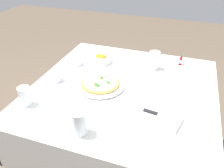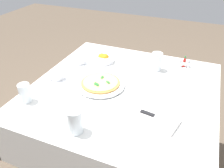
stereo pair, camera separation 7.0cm
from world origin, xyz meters
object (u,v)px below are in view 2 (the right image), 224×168
object	(u,v)px
water_glass_left_edge	(75,123)
napkin_folded	(156,119)
coffee_cup_right_edge	(57,76)
hot_sauce_bottle	(184,62)
pizza_plate	(101,84)
citrus_bowl	(104,59)
pepper_shaker	(180,63)
coffee_cup_far_left	(79,61)
pizza	(101,82)
water_glass_near_right	(157,63)
dinner_knife	(157,117)
water_glass_near_left	(25,94)
salt_shaker	(188,64)

from	to	relation	value
water_glass_left_edge	napkin_folded	bearing A→B (deg)	33.28
coffee_cup_right_edge	hot_sauce_bottle	size ratio (longest dim) A/B	1.57
pizza_plate	citrus_bowl	xyz separation A→B (m)	(-0.11, 0.30, 0.02)
pepper_shaker	pizza_plate	bearing A→B (deg)	-133.47
coffee_cup_far_left	water_glass_left_edge	distance (m)	0.68
pizza	hot_sauce_bottle	xyz separation A→B (m)	(0.44, 0.45, 0.01)
water_glass_left_edge	hot_sauce_bottle	bearing A→B (deg)	65.50
napkin_folded	pepper_shaker	bearing A→B (deg)	101.74
water_glass_near_right	hot_sauce_bottle	xyz separation A→B (m)	(0.17, 0.12, -0.02)
pizza	water_glass_near_right	world-z (taller)	water_glass_near_right
pizza	pepper_shaker	bearing A→B (deg)	46.55
hot_sauce_bottle	pizza_plate	bearing A→B (deg)	-134.69
coffee_cup_far_left	hot_sauce_bottle	distance (m)	0.75
water_glass_left_edge	pizza_plate	bearing A→B (deg)	97.96
water_glass_left_edge	pepper_shaker	size ratio (longest dim) A/B	2.21
water_glass_left_edge	citrus_bowl	size ratio (longest dim) A/B	0.83
dinner_knife	pizza_plate	bearing A→B (deg)	163.61
water_glass_left_edge	water_glass_near_left	distance (m)	0.39
pizza_plate	napkin_folded	xyz separation A→B (m)	(0.39, -0.18, -0.00)
coffee_cup_right_edge	pepper_shaker	size ratio (longest dim) A/B	2.31
salt_shaker	pepper_shaker	xyz separation A→B (m)	(-0.06, -0.02, 0.00)
water_glass_near_left	pepper_shaker	xyz separation A→B (m)	(0.74, 0.74, -0.02)
water_glass_near_left	pepper_shaker	bearing A→B (deg)	45.10
water_glass_near_right	coffee_cup_right_edge	bearing A→B (deg)	-146.05
coffee_cup_far_left	water_glass_left_edge	world-z (taller)	water_glass_left_edge
pizza_plate	napkin_folded	size ratio (longest dim) A/B	1.23
pizza_plate	pizza	world-z (taller)	pizza
pizza_plate	salt_shaker	distance (m)	0.66
coffee_cup_far_left	napkin_folded	xyz separation A→B (m)	(0.65, -0.38, -0.02)
water_glass_left_edge	salt_shaker	world-z (taller)	water_glass_left_edge
water_glass_left_edge	napkin_folded	world-z (taller)	water_glass_left_edge
salt_shaker	water_glass_near_right	bearing A→B (deg)	-148.11
napkin_folded	citrus_bowl	size ratio (longest dim) A/B	1.63
pizza_plate	pepper_shaker	bearing A→B (deg)	46.53
hot_sauce_bottle	salt_shaker	world-z (taller)	hot_sauce_bottle
pepper_shaker	water_glass_left_edge	bearing A→B (deg)	-113.17
pizza_plate	pizza	bearing A→B (deg)	-53.45
water_glass_near_left	napkin_folded	size ratio (longest dim) A/B	0.45
water_glass_near_right	dinner_knife	bearing A→B (deg)	-76.57
water_glass_near_right	citrus_bowl	world-z (taller)	water_glass_near_right
salt_shaker	pizza_plate	bearing A→B (deg)	-135.81
pizza	coffee_cup_right_edge	xyz separation A→B (m)	(-0.29, -0.04, 0.01)
water_glass_near_left	water_glass_left_edge	bearing A→B (deg)	-15.23
pizza	water_glass_left_edge	bearing A→B (deg)	-82.05
dinner_knife	water_glass_left_edge	bearing A→B (deg)	-138.44
water_glass_near_right	dinner_knife	xyz separation A→B (m)	(0.12, -0.52, -0.03)
water_glass_left_edge	salt_shaker	xyz separation A→B (m)	(0.42, 0.86, -0.03)
pepper_shaker	citrus_bowl	bearing A→B (deg)	-165.44
dinner_knife	coffee_cup_far_left	bearing A→B (deg)	158.09
coffee_cup_far_left	napkin_folded	distance (m)	0.76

